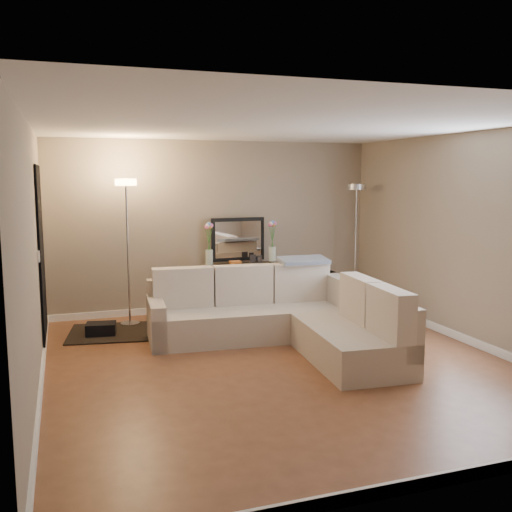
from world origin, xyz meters
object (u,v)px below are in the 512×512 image
object	(u,v)px
sectional_sofa	(285,317)
console_table	(237,285)
floor_lamp_unlit	(356,221)
floor_lamp_lit	(127,223)

from	to	relation	value
sectional_sofa	console_table	world-z (taller)	sectional_sofa
floor_lamp_unlit	floor_lamp_lit	bearing A→B (deg)	179.96
floor_lamp_lit	floor_lamp_unlit	size ratio (longest dim) A/B	1.04
console_table	floor_lamp_unlit	world-z (taller)	floor_lamp_unlit
sectional_sofa	floor_lamp_lit	size ratio (longest dim) A/B	1.31
floor_lamp_lit	sectional_sofa	bearing A→B (deg)	-41.91
floor_lamp_lit	floor_lamp_unlit	xyz separation A→B (m)	(3.51, -0.00, -0.06)
sectional_sofa	floor_lamp_unlit	distance (m)	2.58
console_table	floor_lamp_unlit	size ratio (longest dim) A/B	0.62
sectional_sofa	floor_lamp_unlit	xyz separation A→B (m)	(1.80, 1.54, 1.04)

